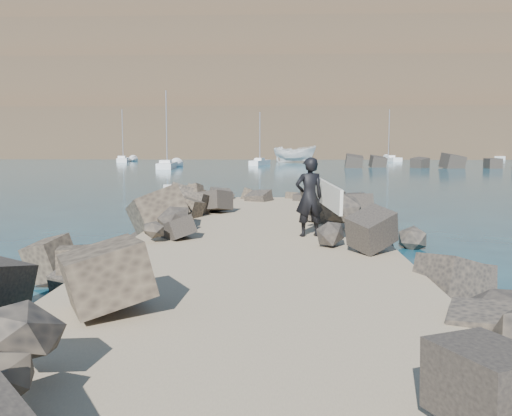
% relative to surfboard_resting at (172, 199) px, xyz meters
% --- Properties ---
extents(ground, '(800.00, 800.00, 0.00)m').
position_rel_surfboard_resting_xyz_m(ground, '(3.02, -5.54, -1.04)').
color(ground, '#0F384C').
rests_on(ground, ground).
extents(jetty, '(6.00, 26.00, 0.60)m').
position_rel_surfboard_resting_xyz_m(jetty, '(3.02, -7.54, -0.74)').
color(jetty, '#8C7759').
rests_on(jetty, ground).
extents(riprap_left, '(2.60, 22.00, 1.00)m').
position_rel_surfboard_resting_xyz_m(riprap_left, '(0.12, -7.04, -0.54)').
color(riprap_left, black).
rests_on(riprap_left, ground).
extents(riprap_right, '(2.60, 22.00, 1.00)m').
position_rel_surfboard_resting_xyz_m(riprap_right, '(5.92, -7.04, -0.54)').
color(riprap_right, black).
rests_on(riprap_right, ground).
extents(headland, '(360.00, 140.00, 32.00)m').
position_rel_surfboard_resting_xyz_m(headland, '(13.02, 154.46, 14.96)').
color(headland, '#2D4919').
rests_on(headland, ground).
extents(surfboard_resting, '(0.99, 2.43, 0.08)m').
position_rel_surfboard_resting_xyz_m(surfboard_resting, '(0.00, 0.00, 0.00)').
color(surfboard_resting, white).
rests_on(surfboard_resting, riprap_left).
extents(boat_imported, '(6.92, 3.58, 2.54)m').
position_rel_surfboard_resting_xyz_m(boat_imported, '(6.00, 69.20, 0.23)').
color(boat_imported, silver).
rests_on(boat_imported, ground).
extents(surfer_with_board, '(1.09, 2.37, 1.93)m').
position_rel_surfboard_resting_xyz_m(surfer_with_board, '(4.30, -4.67, 0.53)').
color(surfer_with_board, black).
rests_on(surfer_with_board, jetty).
extents(sailboat_b, '(2.76, 5.96, 7.16)m').
position_rel_surfboard_resting_xyz_m(sailboat_b, '(1.01, 57.75, -0.69)').
color(sailboat_b, white).
rests_on(sailboat_b, ground).
extents(sailboat_e, '(2.81, 7.02, 8.29)m').
position_rel_surfboard_resting_xyz_m(sailboat_e, '(-20.77, 69.88, -0.69)').
color(sailboat_e, white).
rests_on(sailboat_e, ground).
extents(sailboat_a, '(2.26, 7.70, 9.10)m').
position_rel_surfboard_resting_xyz_m(sailboat_a, '(-9.51, 47.69, -0.69)').
color(sailboat_a, white).
rests_on(sailboat_a, ground).
extents(sailboat_d, '(3.21, 7.24, 8.53)m').
position_rel_surfboard_resting_xyz_m(sailboat_d, '(21.49, 75.73, -0.69)').
color(sailboat_d, white).
rests_on(sailboat_d, ground).
extents(sailboat_f, '(3.96, 5.74, 7.19)m').
position_rel_surfboard_resting_xyz_m(sailboat_f, '(41.58, 86.20, -0.69)').
color(sailboat_f, white).
rests_on(sailboat_f, ground).
extents(headland_buildings, '(137.50, 30.50, 5.00)m').
position_rel_surfboard_resting_xyz_m(headland_buildings, '(19.83, 146.66, 32.93)').
color(headland_buildings, white).
rests_on(headland_buildings, headland).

